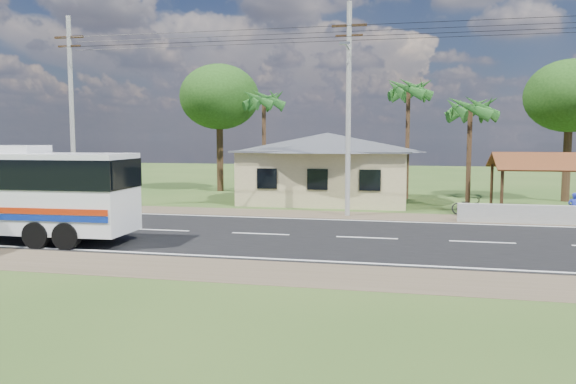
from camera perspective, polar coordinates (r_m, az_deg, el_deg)
name	(u,v)px	position (r m, az deg, el deg)	size (l,w,h in m)	color
ground	(261,234)	(23.98, -2.81, -4.31)	(120.00, 120.00, 0.00)	#274318
road	(261,234)	(23.98, -2.81, -4.29)	(120.00, 16.00, 0.03)	black
house	(328,160)	(36.21, 4.04, 3.24)	(12.40, 10.00, 5.00)	#C7B584
waiting_shed	(544,164)	(32.09, 24.56, 2.61)	(5.20, 4.48, 3.35)	#3A2815
concrete_barrier	(534,214)	(29.25, 23.68, -2.09)	(7.00, 0.30, 0.90)	#9E9E99
utility_poles	(342,105)	(29.55, 5.51, 8.77)	(32.80, 2.22, 11.00)	#9E9E99
palm_near	(470,109)	(34.02, 18.04, 8.00)	(2.80, 2.80, 6.70)	#47301E
palm_mid	(408,91)	(38.44, 12.14, 10.01)	(2.80, 2.80, 8.20)	#47301E
palm_far	(264,101)	(40.19, -2.47, 9.24)	(2.80, 2.80, 7.70)	#47301E
tree_behind_house	(219,97)	(43.29, -6.99, 9.52)	(6.00, 6.00, 9.61)	#47301E
tree_behind_shed	(570,96)	(40.14, 26.72, 8.67)	(5.60, 5.60, 9.02)	#47301E
motorcycle	(469,206)	(31.08, 17.94, -1.38)	(0.65, 1.87, 0.98)	black
person	(574,208)	(29.85, 27.06, -1.49)	(0.55, 0.36, 1.51)	navy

